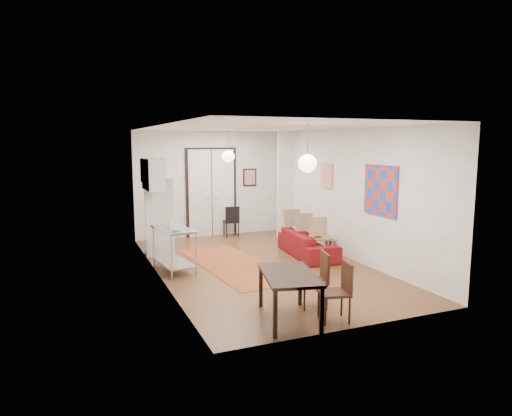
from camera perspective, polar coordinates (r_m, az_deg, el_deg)
name	(u,v)px	position (r m, az deg, el deg)	size (l,w,h in m)	color
floor	(260,266)	(9.72, 0.49, -7.26)	(7.00, 7.00, 0.00)	brown
ceiling	(260,127)	(9.37, 0.51, 10.09)	(4.20, 7.00, 0.02)	white
wall_back	(211,184)	(12.71, -5.66, 3.02)	(4.20, 0.02, 2.90)	white
wall_front	(360,227)	(6.39, 12.82, -2.29)	(4.20, 0.02, 2.90)	white
wall_left	(158,203)	(8.84, -12.14, 0.60)	(0.02, 7.00, 2.90)	white
wall_right	(346,194)	(10.43, 11.20, 1.77)	(0.02, 7.00, 2.90)	white
double_doors	(212,193)	(12.69, -5.58, 1.88)	(1.44, 0.06, 2.50)	white
stub_partition	(286,184)	(12.51, 3.77, 2.96)	(0.50, 0.10, 2.90)	white
wall_cabinet	(153,174)	(10.29, -12.74, 4.16)	(0.35, 1.00, 0.70)	white
painting_popart	(381,190)	(9.38, 15.33, 2.16)	(0.05, 1.00, 1.00)	red
painting_abstract	(327,176)	(11.05, 8.85, 4.01)	(0.05, 0.50, 0.60)	white
poster_back	(250,177)	(13.05, -0.78, 3.85)	(0.40, 0.03, 0.50)	red
print_left	(143,171)	(10.76, -13.99, 4.55)	(0.03, 0.44, 0.54)	#945A3D
pendant_back	(228,156)	(11.24, -3.49, 6.46)	(0.30, 0.30, 0.80)	silver
pendant_front	(307,163)	(7.57, 6.44, 5.57)	(0.30, 0.30, 0.80)	silver
kilim_rug	(233,265)	(9.81, -2.83, -7.09)	(1.32, 3.51, 0.01)	#A94A2A
sofa	(308,244)	(10.56, 6.48, -4.46)	(0.77, 1.96, 0.57)	maroon
coffee_table	(315,240)	(10.84, 7.34, -3.96)	(0.90, 0.60, 0.37)	#AA8850
potted_plant	(319,230)	(10.84, 7.82, -2.73)	(0.32, 0.28, 0.36)	#2D5C29
kitchen_counter	(174,244)	(9.37, -10.23, -4.40)	(0.73, 1.22, 0.88)	#BABDBF
bowl	(177,229)	(9.02, -9.88, -2.66)	(0.21, 0.21, 0.05)	white
soap_bottle	(171,222)	(9.53, -10.61, -1.69)	(0.08, 0.08, 0.18)	teal
fridge	(159,216)	(10.80, -12.02, -1.01)	(0.63, 0.63, 1.79)	white
dining_table	(289,279)	(6.72, 4.14, -8.80)	(1.01, 1.41, 0.71)	black
dining_chair_near	(310,274)	(7.40, 6.81, -8.24)	(0.50, 0.63, 0.88)	#351B11
dining_chair_far	(331,286)	(6.89, 9.37, -9.55)	(0.50, 0.63, 0.88)	#351B11
black_side_chair	(230,218)	(12.72, -3.26, -1.28)	(0.43, 0.43, 0.85)	black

